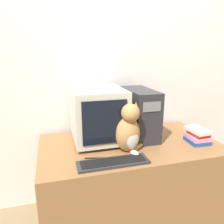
# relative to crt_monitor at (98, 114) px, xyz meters

# --- Properties ---
(wall_back) EXTENTS (7.00, 0.05, 2.50)m
(wall_back) POSITION_rel_crt_monitor_xyz_m (0.24, 0.33, 0.29)
(wall_back) COLOR silver
(wall_back) RESTS_ON ground_plane
(desk) EXTENTS (1.44, 0.80, 0.74)m
(desk) POSITION_rel_crt_monitor_xyz_m (0.24, -0.13, -0.60)
(desk) COLOR olive
(desk) RESTS_ON ground_plane
(crt_monitor) EXTENTS (0.41, 0.49, 0.44)m
(crt_monitor) POSITION_rel_crt_monitor_xyz_m (0.00, 0.00, 0.00)
(crt_monitor) COLOR beige
(crt_monitor) RESTS_ON desk
(computer_tower) EXTENTS (0.21, 0.47, 0.42)m
(computer_tower) POSITION_rel_crt_monitor_xyz_m (0.37, -0.00, -0.02)
(computer_tower) COLOR #28282D
(computer_tower) RESTS_ON desk
(keyboard) EXTENTS (0.49, 0.14, 0.02)m
(keyboard) POSITION_rel_crt_monitor_xyz_m (0.01, -0.42, -0.22)
(keyboard) COLOR #2D2D2D
(keyboard) RESTS_ON desk
(cat) EXTENTS (0.28, 0.23, 0.38)m
(cat) POSITION_rel_crt_monitor_xyz_m (0.18, -0.27, -0.06)
(cat) COLOR #B7844C
(cat) RESTS_ON desk
(book_stack) EXTENTS (0.17, 0.21, 0.12)m
(book_stack) POSITION_rel_crt_monitor_xyz_m (0.78, -0.26, -0.17)
(book_stack) COLOR #234793
(book_stack) RESTS_ON desk
(pen) EXTENTS (0.15, 0.04, 0.01)m
(pen) POSITION_rel_crt_monitor_xyz_m (-0.09, -0.32, -0.22)
(pen) COLOR black
(pen) RESTS_ON desk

